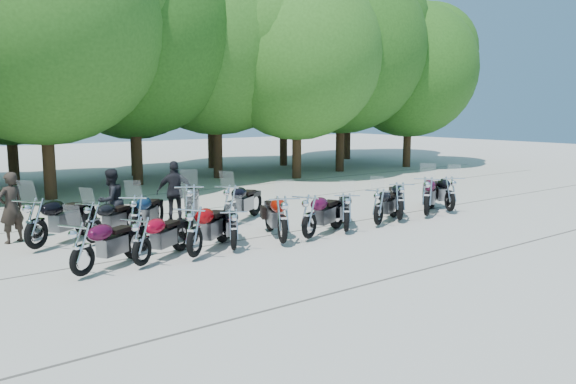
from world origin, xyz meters
TOP-DOWN VIEW (x-y plane):
  - ground at (0.00, 0.00)m, footprint 90.00×90.00m
  - tree_3 at (-3.57, 11.24)m, footprint 8.70×8.70m
  - tree_4 at (0.54, 13.09)m, footprint 9.13×9.13m
  - tree_5 at (4.61, 13.20)m, footprint 9.04×9.04m
  - tree_6 at (7.55, 10.82)m, footprint 8.00×8.00m
  - tree_7 at (11.20, 11.78)m, footprint 8.79×8.79m
  - tree_8 at (15.83, 11.20)m, footprint 7.53×7.53m
  - tree_11 at (-3.76, 16.43)m, footprint 7.56×7.56m
  - tree_12 at (1.80, 16.47)m, footprint 7.88×7.88m
  - tree_13 at (6.69, 17.47)m, footprint 8.31×8.31m
  - tree_14 at (10.68, 16.09)m, footprint 8.02×8.02m
  - tree_15 at (16.61, 17.02)m, footprint 9.67×9.67m
  - motorcycle_0 at (-5.70, 0.58)m, footprint 2.27×1.70m
  - motorcycle_1 at (-4.49, 0.58)m, footprint 2.17×1.74m
  - motorcycle_2 at (-3.31, 0.50)m, footprint 2.32×2.05m
  - motorcycle_3 at (-2.28, 0.56)m, footprint 1.48×2.08m
  - motorcycle_4 at (-1.01, 0.38)m, footprint 1.72×2.53m
  - motorcycle_5 at (-0.18, 0.38)m, footprint 2.44×1.61m
  - motorcycle_6 at (1.12, 0.42)m, footprint 1.91×2.10m
  - motorcycle_7 at (2.44, 0.52)m, footprint 2.24×1.56m
  - motorcycle_8 at (3.42, 0.61)m, footprint 2.08×2.26m
  - motorcycle_9 at (4.57, 0.56)m, footprint 2.51×2.05m
  - motorcycle_10 at (5.77, 0.62)m, footprint 1.81×2.40m
  - motorcycle_11 at (-5.90, 3.35)m, footprint 2.49×2.12m
  - motorcycle_12 at (-4.63, 3.20)m, footprint 2.14×1.74m
  - motorcycle_13 at (-3.58, 3.07)m, footprint 2.05×2.20m
  - motorcycle_14 at (-1.96, 3.33)m, footprint 1.96×2.56m
  - motorcycle_15 at (-0.82, 3.10)m, footprint 2.38×1.88m
  - rider_0 at (-6.14, 4.68)m, footprint 0.75×0.63m
  - rider_1 at (-3.73, 4.45)m, footprint 1.02×0.93m
  - rider_2 at (-1.82, 4.51)m, footprint 1.15×0.82m

SIDE VIEW (x-z plane):
  - ground at x=0.00m, z-range 0.00..0.00m
  - motorcycle_3 at x=-2.28m, z-range 0.00..1.14m
  - motorcycle_12 at x=-4.63m, z-range 0.00..1.21m
  - motorcycle_1 at x=-4.49m, z-range 0.00..1.22m
  - motorcycle_7 at x=2.44m, z-range 0.00..1.23m
  - motorcycle_6 at x=1.12m, z-range 0.00..1.23m
  - motorcycle_0 at x=-5.70m, z-range 0.00..1.26m
  - motorcycle_13 at x=-3.58m, z-range 0.00..1.31m
  - motorcycle_5 at x=-0.18m, z-range 0.00..1.33m
  - motorcycle_10 at x=5.77m, z-range 0.00..1.33m
  - motorcycle_8 at x=3.42m, z-range 0.00..1.34m
  - motorcycle_15 at x=-0.82m, z-range 0.00..1.34m
  - motorcycle_2 at x=-3.31m, z-range 0.00..1.35m
  - motorcycle_4 at x=-1.01m, z-range 0.00..1.38m
  - motorcycle_9 at x=4.57m, z-range 0.00..1.42m
  - motorcycle_14 at x=-1.96m, z-range 0.00..1.43m
  - motorcycle_11 at x=-5.90m, z-range 0.00..1.43m
  - rider_1 at x=-3.73m, z-range 0.00..1.71m
  - rider_0 at x=-6.14m, z-range 0.00..1.77m
  - rider_2 at x=-1.82m, z-range 0.00..1.81m
  - tree_8 at x=15.83m, z-range 0.85..10.10m
  - tree_11 at x=-3.76m, z-range 0.85..10.14m
  - tree_12 at x=1.80m, z-range 0.89..10.56m
  - tree_6 at x=7.55m, z-range 0.90..10.72m
  - tree_14 at x=10.68m, z-range 0.91..10.75m
  - tree_13 at x=6.69m, z-range 0.94..11.14m
  - tree_3 at x=-3.57m, z-range 0.98..11.66m
  - tree_7 at x=11.20m, z-range 0.99..11.79m
  - tree_5 at x=4.61m, z-range 1.02..12.12m
  - tree_4 at x=0.54m, z-range 1.03..12.24m
  - tree_15 at x=16.61m, z-range 1.09..12.96m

